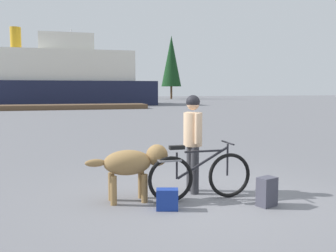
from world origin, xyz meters
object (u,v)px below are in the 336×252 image
at_px(handbag_pannier, 167,199).
at_px(sailboat_moored, 73,100).
at_px(bicycle, 200,176).
at_px(dog, 133,163).
at_px(person_cyclist, 193,135).
at_px(ferry_boat, 46,79).
at_px(backpack, 267,192).

distance_m(handbag_pannier, sailboat_moored, 39.79).
distance_m(bicycle, handbag_pannier, 0.76).
xyz_separation_m(dog, handbag_pannier, (0.40, -0.57, -0.45)).
relative_size(person_cyclist, ferry_boat, 0.07).
bearing_deg(ferry_boat, person_cyclist, -84.43).
distance_m(dog, sailboat_moored, 39.22).
bearing_deg(backpack, person_cyclist, 128.48).
bearing_deg(person_cyclist, ferry_boat, 95.57).
relative_size(person_cyclist, handbag_pannier, 5.23).
height_order(bicycle, backpack, bicycle).
xyz_separation_m(handbag_pannier, ferry_boat, (-2.93, 37.75, 2.68)).
height_order(handbag_pannier, sailboat_moored, sailboat_moored).
bearing_deg(handbag_pannier, backpack, -9.20).
xyz_separation_m(bicycle, person_cyclist, (0.04, 0.46, 0.61)).
distance_m(dog, backpack, 2.10).
bearing_deg(dog, backpack, -23.17).
bearing_deg(sailboat_moored, ferry_boat, -143.93).
bearing_deg(handbag_pannier, ferry_boat, 94.43).
bearing_deg(backpack, ferry_boat, 96.65).
height_order(backpack, handbag_pannier, backpack).
xyz_separation_m(handbag_pannier, sailboat_moored, (-0.13, 39.78, 0.34)).
height_order(person_cyclist, handbag_pannier, person_cyclist).
bearing_deg(handbag_pannier, sailboat_moored, 90.19).
bearing_deg(sailboat_moored, person_cyclist, -88.81).
relative_size(backpack, sailboat_moored, 0.05).
distance_m(ferry_boat, sailboat_moored, 4.18).
distance_m(handbag_pannier, ferry_boat, 37.96).
relative_size(person_cyclist, dog, 1.28).
height_order(handbag_pannier, ferry_boat, ferry_boat).
bearing_deg(person_cyclist, handbag_pannier, -130.50).
relative_size(dog, sailboat_moored, 0.15).
height_order(dog, sailboat_moored, sailboat_moored).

